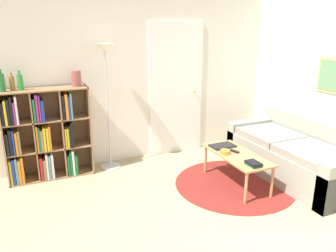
% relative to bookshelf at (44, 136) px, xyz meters
% --- Properties ---
extents(wall_back, '(7.25, 0.11, 2.60)m').
position_rel_bookshelf_xyz_m(wall_back, '(1.46, 0.22, 0.70)').
color(wall_back, silver).
rests_on(wall_back, ground_plane).
extents(wall_right, '(0.08, 5.73, 2.60)m').
position_rel_bookshelf_xyz_m(wall_right, '(3.58, -1.17, 0.71)').
color(wall_right, silver).
rests_on(wall_right, ground_plane).
extents(rug, '(1.55, 1.55, 0.01)m').
position_rel_bookshelf_xyz_m(rug, '(2.22, -1.21, -0.58)').
color(rug, maroon).
rests_on(rug, ground_plane).
extents(bookshelf, '(1.09, 0.34, 1.22)m').
position_rel_bookshelf_xyz_m(bookshelf, '(0.00, 0.00, 0.00)').
color(bookshelf, '#936B47').
rests_on(bookshelf, ground_plane).
extents(floor_lamp, '(0.29, 0.29, 1.76)m').
position_rel_bookshelf_xyz_m(floor_lamp, '(0.87, -0.02, 0.79)').
color(floor_lamp, '#B7B7BC').
rests_on(floor_lamp, ground_plane).
extents(couch, '(0.89, 1.90, 0.75)m').
position_rel_bookshelf_xyz_m(couch, '(3.15, -1.30, -0.31)').
color(couch, gray).
rests_on(couch, ground_plane).
extents(coffee_table, '(0.46, 1.01, 0.42)m').
position_rel_bookshelf_xyz_m(coffee_table, '(2.23, -1.21, -0.21)').
color(coffee_table, '#AD7F51').
rests_on(coffee_table, ground_plane).
extents(laptop, '(0.34, 0.23, 0.02)m').
position_rel_bookshelf_xyz_m(laptop, '(2.21, -0.90, -0.16)').
color(laptop, black).
rests_on(laptop, coffee_table).
extents(bowl, '(0.12, 0.12, 0.05)m').
position_rel_bookshelf_xyz_m(bowl, '(2.09, -1.15, -0.14)').
color(bowl, orange).
rests_on(bowl, coffee_table).
extents(book_stack_on_table, '(0.14, 0.19, 0.05)m').
position_rel_bookshelf_xyz_m(book_stack_on_table, '(2.19, -1.59, -0.14)').
color(book_stack_on_table, '#196B38').
rests_on(book_stack_on_table, coffee_table).
extents(remote, '(0.08, 0.15, 0.02)m').
position_rel_bookshelf_xyz_m(remote, '(2.24, -1.13, -0.16)').
color(remote, black).
rests_on(remote, coffee_table).
extents(bottle_left, '(0.07, 0.07, 0.27)m').
position_rel_bookshelf_xyz_m(bottle_left, '(-0.40, -0.03, 0.74)').
color(bottle_left, '#236633').
rests_on(bottle_left, bookshelf).
extents(bottle_middle, '(0.06, 0.06, 0.22)m').
position_rel_bookshelf_xyz_m(bottle_middle, '(-0.29, 0.03, 0.72)').
color(bottle_middle, olive).
rests_on(bottle_middle, bookshelf).
extents(bottle_right, '(0.07, 0.07, 0.25)m').
position_rel_bookshelf_xyz_m(bottle_right, '(-0.20, -0.00, 0.73)').
color(bottle_right, '#2D8438').
rests_on(bottle_right, bookshelf).
extents(vase_on_shelf, '(0.13, 0.13, 0.21)m').
position_rel_bookshelf_xyz_m(vase_on_shelf, '(0.48, 0.00, 0.73)').
color(vase_on_shelf, '#934C47').
rests_on(vase_on_shelf, bookshelf).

